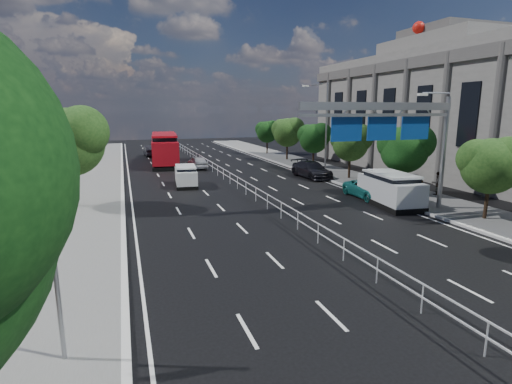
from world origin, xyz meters
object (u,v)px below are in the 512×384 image
white_minivan (186,176)px  near_car_silver (198,162)px  toilet_sign (33,257)px  near_car_dark (151,151)px  red_bus (165,148)px  pedestrian_a (419,193)px  pedestrian_b (437,183)px  parked_car_teal (369,189)px  parked_car_dark (312,170)px  overhead_gantry (394,123)px  silver_minivan (390,189)px

white_minivan → near_car_silver: bearing=79.5°
toilet_sign → near_car_dark: size_ratio=0.93×
toilet_sign → red_bus: toilet_sign is taller
pedestrian_a → pedestrian_b: (3.80, 2.50, -0.00)m
parked_car_teal → parked_car_dark: parked_car_dark is taller
toilet_sign → parked_car_dark: size_ratio=0.81×
white_minivan → near_car_dark: bearing=98.3°
parked_car_teal → pedestrian_b: (5.10, -1.16, 0.36)m
overhead_gantry → red_bus: bearing=110.9°
near_car_silver → parked_car_dark: bearing=130.9°
overhead_gantry → near_car_dark: bearing=107.6°
near_car_dark → silver_minivan: bearing=107.8°
pedestrian_b → overhead_gantry: bearing=42.7°
near_car_dark → pedestrian_b: size_ratio=2.69×
overhead_gantry → pedestrian_a: (2.86, 0.72, -4.59)m
toilet_sign → white_minivan: toilet_sign is taller
parked_car_teal → pedestrian_a: (1.30, -3.67, 0.36)m
red_bus → parked_car_dark: red_bus is taller
overhead_gantry → parked_car_dark: (1.56, 13.94, -4.83)m
toilet_sign → pedestrian_a: bearing=27.7°
near_car_dark → pedestrian_a: pedestrian_a is taller
silver_minivan → parked_car_dark: size_ratio=1.05×
silver_minivan → pedestrian_a: bearing=-38.2°
overhead_gantry → near_car_silver: bearing=108.3°
near_car_silver → near_car_dark: (-4.09, 13.86, 0.08)m
near_car_silver → parked_car_dark: (9.30, -9.50, 0.08)m
pedestrian_a → near_car_dark: bearing=-90.6°
toilet_sign → pedestrian_a: toilet_sign is taller
parked_car_dark → near_car_silver: bearing=130.4°
silver_minivan → pedestrian_b: silver_minivan is taller
pedestrian_b → white_minivan: bearing=-13.8°
pedestrian_a → pedestrian_b: bearing=-169.1°
near_car_silver → pedestrian_a: size_ratio=2.33×
near_car_silver → pedestrian_b: (14.40, -20.22, 0.32)m
silver_minivan → parked_car_dark: (-0.00, 11.95, -0.32)m
white_minivan → pedestrian_b: size_ratio=2.38×
near_car_dark → silver_minivan: (13.39, -35.31, 0.33)m
red_bus → near_car_dark: (-1.05, 8.99, -1.12)m
pedestrian_a → overhead_gantry: bearing=-8.4°
overhead_gantry → toilet_sign: bearing=-150.4°
white_minivan → parked_car_dark: 12.12m
near_car_dark → pedestrian_a: size_ratio=2.68×
near_car_dark → pedestrian_a: 39.42m
red_bus → silver_minivan: (12.34, -26.32, -0.79)m
overhead_gantry → parked_car_teal: overhead_gantry is taller
red_bus → pedestrian_a: size_ratio=7.06×
parked_car_teal → pedestrian_b: 5.24m
overhead_gantry → near_car_dark: overhead_gantry is taller
toilet_sign → near_car_dark: bearing=82.9°
parked_car_teal → white_minivan: bearing=144.3°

